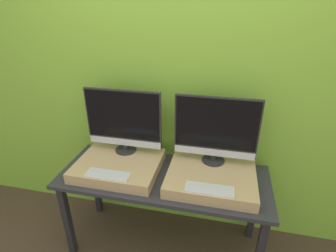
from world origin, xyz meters
The scene contains 8 objects.
wall_back centered at (0.00, 0.68, 1.30)m, with size 8.00×0.04×2.60m.
workbench centered at (0.00, 0.31, 0.63)m, with size 1.57×0.61×0.72m.
wooden_riser_left centered at (-0.35, 0.30, 0.76)m, with size 0.63×0.51×0.08m.
monitor_left centered at (-0.35, 0.46, 1.07)m, with size 0.61×0.17×0.52m.
keyboard_left centered at (-0.35, 0.11, 0.81)m, with size 0.31×0.11×0.01m.
wooden_riser_right centered at (0.35, 0.30, 0.76)m, with size 0.63×0.51×0.08m.
monitor_right centered at (0.35, 0.46, 1.07)m, with size 0.61×0.17×0.52m.
keyboard_right centered at (0.35, 0.11, 0.81)m, with size 0.31×0.11×0.01m.
Camera 1 is at (0.39, -1.26, 1.91)m, focal length 28.00 mm.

